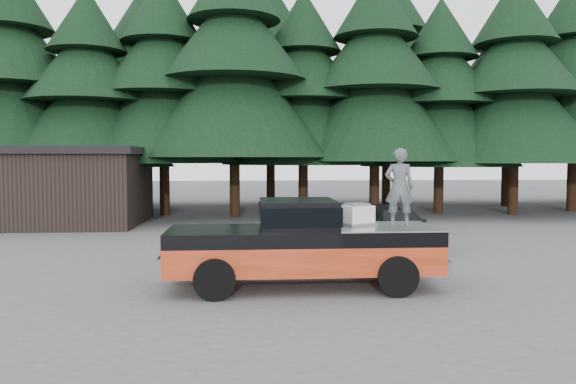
{
  "coord_description": "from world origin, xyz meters",
  "views": [
    {
      "loc": [
        -0.49,
        -12.8,
        2.81
      ],
      "look_at": [
        0.49,
        0.0,
        2.05
      ],
      "focal_mm": 35.0,
      "sensor_mm": 36.0,
      "label": 1
    }
  ],
  "objects": [
    {
      "name": "treeline",
      "position": [
        0.42,
        17.2,
        7.72
      ],
      "size": [
        60.15,
        16.05,
        17.5
      ],
      "color": "black",
      "rests_on": "ground"
    },
    {
      "name": "air_compressor",
      "position": [
        2.0,
        -0.52,
        1.54
      ],
      "size": [
        0.77,
        0.71,
        0.42
      ],
      "primitive_type": "cube",
      "rotation": [
        0.0,
        0.0,
        0.41
      ],
      "color": "silver",
      "rests_on": "pickup_truck"
    },
    {
      "name": "man_on_bed",
      "position": [
        2.87,
        -0.79,
        2.19
      ],
      "size": [
        0.69,
        0.52,
        1.71
      ],
      "primitive_type": "imported",
      "rotation": [
        0.0,
        0.0,
        2.96
      ],
      "color": "#4C5052",
      "rests_on": "pickup_truck"
    },
    {
      "name": "utility_building",
      "position": [
        -9.0,
        12.0,
        1.67
      ],
      "size": [
        8.4,
        6.4,
        3.3
      ],
      "color": "black",
      "rests_on": "ground"
    },
    {
      "name": "pickup_truck",
      "position": [
        0.75,
        -0.73,
        0.67
      ],
      "size": [
        6.0,
        2.04,
        1.33
      ],
      "primitive_type": null,
      "color": "red",
      "rests_on": "ground"
    },
    {
      "name": "truck_cab",
      "position": [
        0.65,
        -0.73,
        1.62
      ],
      "size": [
        1.66,
        1.9,
        0.59
      ],
      "primitive_type": "cube",
      "color": "black",
      "rests_on": "pickup_truck"
    },
    {
      "name": "ground",
      "position": [
        0.0,
        0.0,
        0.0
      ],
      "size": [
        120.0,
        120.0,
        0.0
      ],
      "primitive_type": "plane",
      "color": "#454547",
      "rests_on": "ground"
    },
    {
      "name": "parked_car",
      "position": [
        4.32,
        4.79,
        0.62
      ],
      "size": [
        2.46,
        4.51,
        1.24
      ],
      "primitive_type": "imported",
      "rotation": [
        0.0,
        0.0,
        0.18
      ],
      "color": "black",
      "rests_on": "ground"
    }
  ]
}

